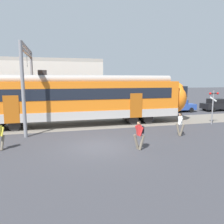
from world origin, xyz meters
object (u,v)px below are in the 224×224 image
(parked_car_blue, at_px, (179,106))
(crossing_signal, at_px, (213,102))
(pedestrian_red, at_px, (140,133))
(pedestrian_white, at_px, (180,122))
(parked_car_black, at_px, (217,105))

(parked_car_blue, distance_m, crossing_signal, 7.58)
(pedestrian_red, xyz_separation_m, pedestrian_white, (3.93, 2.16, -0.03))
(pedestrian_red, height_order, pedestrian_white, same)
(pedestrian_red, bearing_deg, parked_car_blue, 51.03)
(pedestrian_white, bearing_deg, parked_car_black, 41.12)
(pedestrian_white, bearing_deg, parked_car_blue, 59.18)
(parked_car_blue, xyz_separation_m, parked_car_black, (5.30, -0.29, 0.00))
(pedestrian_red, height_order, parked_car_black, pedestrian_red)
(pedestrian_red, relative_size, crossing_signal, 0.56)
(parked_car_blue, height_order, crossing_signal, crossing_signal)
(pedestrian_red, relative_size, parked_car_blue, 0.41)
(parked_car_blue, distance_m, parked_car_black, 5.30)
(parked_car_blue, bearing_deg, pedestrian_white, -120.82)
(pedestrian_red, height_order, parked_car_blue, pedestrian_red)
(parked_car_blue, bearing_deg, crossing_signal, -98.87)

